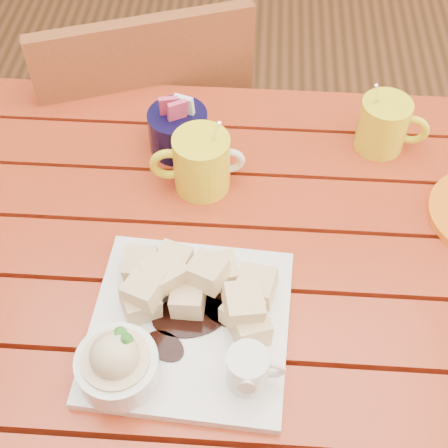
# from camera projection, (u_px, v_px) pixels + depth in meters

# --- Properties ---
(ground) EXTENTS (5.00, 5.00, 0.00)m
(ground) POSITION_uv_depth(u_px,v_px,m) (203.00, 432.00, 1.53)
(ground) COLOR #4F2E16
(ground) RESTS_ON ground
(table) EXTENTS (1.20, 0.79, 0.75)m
(table) POSITION_uv_depth(u_px,v_px,m) (193.00, 292.00, 1.03)
(table) COLOR maroon
(table) RESTS_ON ground
(dessert_plate) EXTENTS (0.29, 0.29, 0.11)m
(dessert_plate) POSITION_uv_depth(u_px,v_px,m) (177.00, 326.00, 0.83)
(dessert_plate) COLOR white
(dessert_plate) RESTS_ON table
(coffee_mug_left) EXTENTS (0.13, 0.09, 0.15)m
(coffee_mug_left) POSITION_uv_depth(u_px,v_px,m) (200.00, 162.00, 1.00)
(coffee_mug_left) COLOR yellow
(coffee_mug_left) RESTS_ON table
(coffee_mug_right) EXTENTS (0.12, 0.08, 0.14)m
(coffee_mug_right) POSITION_uv_depth(u_px,v_px,m) (385.00, 124.00, 1.06)
(coffee_mug_right) COLOR yellow
(coffee_mug_right) RESTS_ON table
(cream_pitcher) EXTENTS (0.10, 0.09, 0.09)m
(cream_pitcher) POSITION_uv_depth(u_px,v_px,m) (205.00, 162.00, 1.01)
(cream_pitcher) COLOR white
(cream_pitcher) RESTS_ON table
(sugar_caddy) EXTENTS (0.10, 0.10, 0.11)m
(sugar_caddy) POSITION_uv_depth(u_px,v_px,m) (178.00, 130.00, 1.06)
(sugar_caddy) COLOR black
(sugar_caddy) RESTS_ON table
(chair_far) EXTENTS (0.54, 0.54, 0.89)m
(chair_far) POSITION_uv_depth(u_px,v_px,m) (149.00, 141.00, 1.47)
(chair_far) COLOR brown
(chair_far) RESTS_ON ground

